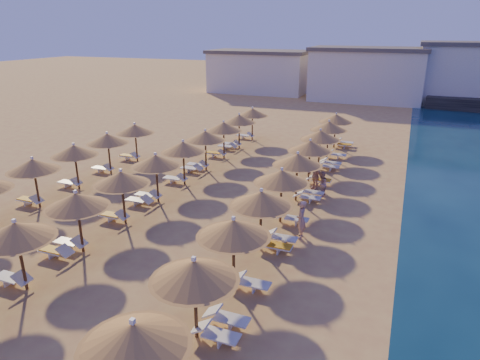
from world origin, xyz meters
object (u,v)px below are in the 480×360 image
at_px(beachgoer_b, 322,184).
at_px(beachgoer_a, 301,219).
at_px(parasol_row_east, 282,177).
at_px(beachgoer_c, 315,176).
at_px(parasol_row_west, 156,161).

bearing_deg(beachgoer_b, beachgoer_a, 0.76).
height_order(parasol_row_east, beachgoer_a, parasol_row_east).
height_order(parasol_row_east, beachgoer_c, parasol_row_east).
height_order(beachgoer_a, beachgoer_b, beachgoer_a).
bearing_deg(beachgoer_b, parasol_row_west, -63.91).
relative_size(parasol_row_east, beachgoer_c, 19.64).
xyz_separation_m(parasol_row_west, beachgoer_b, (8.82, 4.51, -1.72)).
height_order(beachgoer_b, beachgoer_c, beachgoer_c).
xyz_separation_m(parasol_row_west, beachgoer_a, (9.00, -1.37, -1.54)).
relative_size(parasol_row_east, beachgoer_b, 22.69).
xyz_separation_m(parasol_row_east, beachgoer_b, (1.27, 4.51, -1.72)).
bearing_deg(beachgoer_a, beachgoer_b, 171.45).
height_order(parasol_row_east, beachgoer_b, parasol_row_east).
relative_size(parasol_row_east, parasol_row_west, 1.00).
distance_m(parasol_row_east, beachgoer_b, 4.99).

